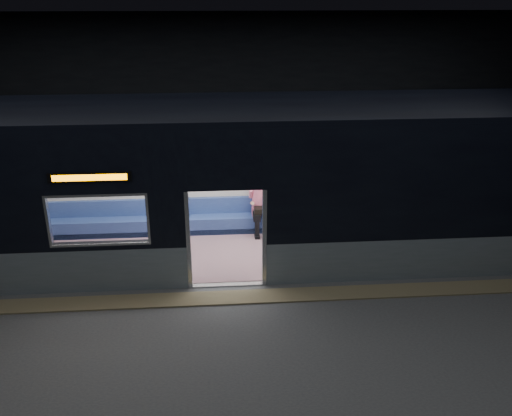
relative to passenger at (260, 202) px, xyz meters
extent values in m
cube|color=#47494C|center=(-0.87, -3.55, -0.81)|extent=(24.00, 14.00, 0.01)
cube|color=black|center=(-0.87, -3.55, 4.17)|extent=(24.00, 14.00, 0.04)
cube|color=black|center=(-0.87, 3.43, 1.69)|extent=(24.00, 0.04, 5.00)
cube|color=#8C7F59|center=(-0.87, -3.00, -0.79)|extent=(22.80, 0.50, 0.03)
cube|color=gray|center=(3.98, -2.49, -0.36)|extent=(8.30, 0.12, 0.90)
cube|color=black|center=(3.98, -2.49, 1.24)|extent=(8.30, 0.12, 2.30)
cube|color=black|center=(-0.87, -2.49, 1.82)|extent=(1.40, 0.12, 1.15)
cube|color=#B7BABC|center=(-1.61, -2.49, 0.22)|extent=(0.08, 0.14, 2.05)
cube|color=#B7BABC|center=(-0.13, -2.49, 0.22)|extent=(0.08, 0.14, 2.05)
cube|color=black|center=(-3.32, -2.57, 1.58)|extent=(1.50, 0.04, 0.18)
cube|color=#FF8C00|center=(-3.32, -2.58, 1.58)|extent=(1.34, 0.03, 0.12)
cube|color=beige|center=(-0.87, 0.39, 0.79)|extent=(18.00, 0.12, 3.20)
cube|color=black|center=(-0.87, -1.05, 2.47)|extent=(18.00, 3.00, 0.15)
cube|color=gray|center=(-0.87, -1.05, -0.79)|extent=(17.76, 2.76, 0.04)
cube|color=beige|center=(-0.87, -1.05, 1.54)|extent=(17.76, 2.76, 0.10)
cube|color=navy|center=(-0.87, 0.07, -0.56)|extent=(11.00, 0.48, 0.41)
cube|color=navy|center=(-0.87, 0.26, -0.16)|extent=(11.00, 0.10, 0.40)
cube|color=#876267|center=(-4.17, -2.14, -0.56)|extent=(4.40, 0.48, 0.41)
cube|color=#876267|center=(2.43, -2.14, -0.56)|extent=(4.40, 0.48, 0.41)
cylinder|color=silver|center=(-1.82, -2.18, 0.36)|extent=(0.04, 0.04, 2.26)
cylinder|color=silver|center=(-1.82, 0.08, 0.36)|extent=(0.04, 0.04, 2.26)
cylinder|color=silver|center=(0.08, -2.18, 0.36)|extent=(0.04, 0.04, 2.26)
cylinder|color=silver|center=(0.08, 0.08, 0.36)|extent=(0.04, 0.04, 2.26)
cylinder|color=silver|center=(-0.87, 0.03, 1.14)|extent=(11.00, 0.03, 0.03)
cube|color=black|center=(-0.11, -0.15, -0.28)|extent=(0.17, 0.48, 0.16)
cube|color=black|center=(0.11, -0.15, -0.28)|extent=(0.17, 0.48, 0.16)
cylinder|color=black|center=(-0.11, -0.37, -0.55)|extent=(0.11, 0.11, 0.43)
cylinder|color=black|center=(0.11, -0.37, -0.55)|extent=(0.11, 0.11, 0.43)
cube|color=#D76987|center=(0.00, 0.04, -0.26)|extent=(0.40, 0.22, 0.20)
cylinder|color=#D76987|center=(0.00, 0.07, 0.10)|extent=(0.39, 0.39, 0.53)
sphere|color=tan|center=(0.00, 0.05, 0.47)|extent=(0.21, 0.21, 0.21)
sphere|color=black|center=(0.00, 0.09, 0.51)|extent=(0.22, 0.22, 0.22)
cube|color=black|center=(-0.03, -0.23, -0.12)|extent=(0.35, 0.33, 0.14)
cube|color=white|center=(2.89, 0.31, 0.69)|extent=(1.08, 0.03, 0.70)
camera|label=1|loc=(-1.05, -12.04, 4.75)|focal=38.00mm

